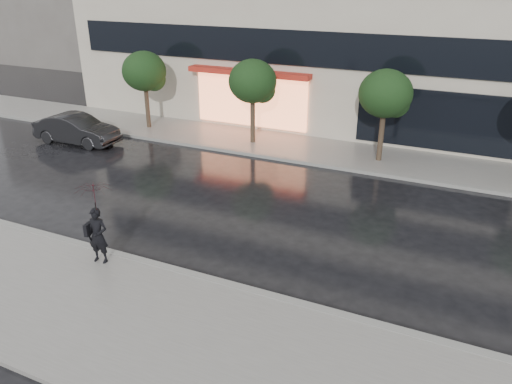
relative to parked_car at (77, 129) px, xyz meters
The scene contains 10 objects.
ground 12.58m from the parked_car, 31.81° to the right, with size 120.00×120.00×0.00m, color black.
sidewalk_near 14.55m from the parked_car, 42.76° to the right, with size 60.00×4.50×0.12m, color slate.
sidewalk_far 11.29m from the parked_car, 18.79° to the left, with size 60.00×3.50×0.12m, color slate.
curb_near 13.13m from the parked_car, 35.52° to the right, with size 60.00×0.25×0.14m, color gray.
curb_far 10.85m from the parked_car, ahead, with size 60.00×0.25×0.14m, color gray.
tree_far_west 4.43m from the parked_car, 63.07° to the left, with size 2.20×2.20×3.99m.
tree_mid_west 8.74m from the parked_car, 23.80° to the left, with size 2.20×2.20×3.99m.
tree_mid_east 14.33m from the parked_car, 13.95° to the left, with size 2.20×2.20×3.99m.
parked_car is the anchor object (origin of this frame).
pedestrian_with_umbrella 11.74m from the parked_car, 43.93° to the right, with size 1.14×1.15×2.36m.
Camera 1 is at (6.68, -10.57, 7.53)m, focal length 35.00 mm.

